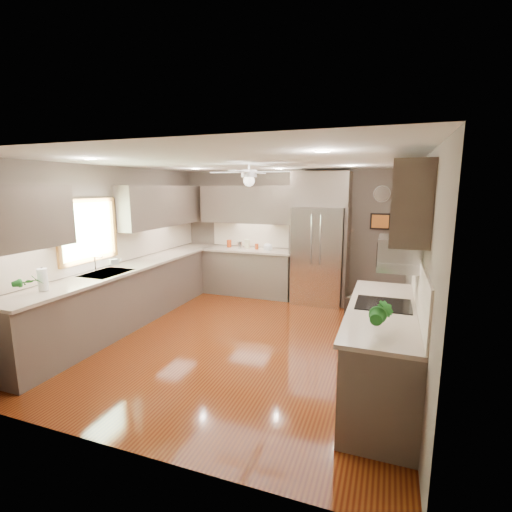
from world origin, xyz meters
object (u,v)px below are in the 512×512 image
Objects in this scene: canister_d at (257,246)px; canister_b at (240,245)px; refrigerator at (320,240)px; bowl at (268,249)px; canister_c at (247,244)px; potted_plant_left at (29,282)px; stool at (362,311)px; microwave at (398,253)px; paper_towel at (43,280)px; canister_a at (229,243)px; soap_bottle at (115,262)px; potted_plant_right at (381,314)px.

canister_b is at bearing -179.29° from canister_d.
canister_b is at bearing 179.01° from refrigerator.
canister_b is 0.70× the size of bowl.
canister_b is 0.15m from canister_c.
canister_b is 0.60m from bowl.
potted_plant_left reaches higher than bowl.
canister_b is 1.64m from refrigerator.
stool is at bearing -49.33° from refrigerator.
bowl is at bearing 130.83° from microwave.
canister_b is 0.28× the size of stool.
paper_towel is (-0.01, 0.19, -0.02)m from potted_plant_left.
microwave reaches higher than canister_d.
canister_b is (0.27, -0.06, -0.01)m from canister_a.
soap_bottle reaches higher than canister_b.
canister_a is 0.28× the size of stool.
paper_towel is at bearing 93.80° from potted_plant_left.
canister_d is 0.52× the size of bowl.
refrigerator reaches higher than soap_bottle.
potted_plant_right is 0.63× the size of microwave.
canister_d is at bearing 69.55° from paper_towel.
canister_b is at bearing -12.01° from canister_a.
potted_plant_right reaches higher than canister_a.
paper_towel is at bearing -125.74° from refrigerator.
canister_d is at bearing 70.65° from potted_plant_left.
microwave is 1.03× the size of stool.
potted_plant_right is 1.61× the size of bowl.
microwave is at bearing -63.91° from refrigerator.
soap_bottle is at bearing -122.34° from canister_d.
stool is (2.39, -1.13, -0.79)m from canister_c.
refrigerator is (1.03, -0.02, 0.22)m from bowl.
potted_plant_right is at bearing -97.31° from microwave.
stool is at bearing 19.38° from soap_bottle.
bowl is at bearing 121.01° from potted_plant_right.
canister_c is at bearing 25.60° from canister_b.
stool is at bearing 38.81° from potted_plant_left.
canister_b is 0.06× the size of refrigerator.
canister_b is 0.43× the size of potted_plant_right.
potted_plant_left is at bearing -85.68° from soap_bottle.
canister_a reaches higher than bowl.
microwave is 1.90× the size of paper_towel.
stool is (2.16, -1.07, -0.76)m from canister_d.
microwave reaches higher than canister_a.
refrigerator is (1.89, -0.08, 0.17)m from canister_a.
bowl is 0.09× the size of refrigerator.
canister_a is 0.44× the size of potted_plant_right.
refrigerator is 1.67m from stool.
microwave is at bearing -40.94° from canister_a.
paper_towel is at bearing -85.61° from soap_bottle.
canister_c is 0.65× the size of paper_towel.
canister_a is 1.90m from refrigerator.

